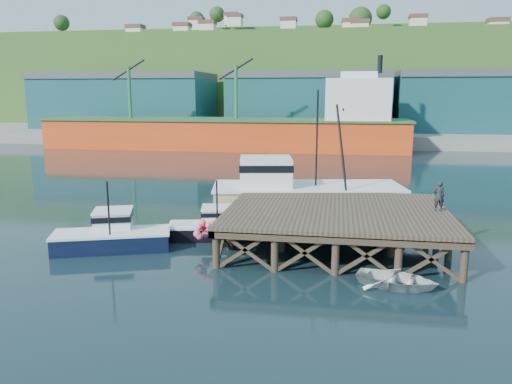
% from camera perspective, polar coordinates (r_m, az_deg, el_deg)
% --- Properties ---
extents(ground, '(300.00, 300.00, 0.00)m').
position_cam_1_polar(ground, '(28.96, -1.91, -5.58)').
color(ground, black).
rests_on(ground, ground).
extents(wharf, '(12.00, 10.00, 2.62)m').
position_cam_1_polar(wharf, '(27.75, 9.20, -2.32)').
color(wharf, brown).
rests_on(wharf, ground).
extents(far_quay, '(160.00, 40.00, 2.00)m').
position_cam_1_polar(far_quay, '(97.62, 6.18, 6.77)').
color(far_quay, gray).
rests_on(far_quay, ground).
extents(warehouse_left, '(32.00, 16.00, 9.00)m').
position_cam_1_polar(warehouse_left, '(100.70, -14.53, 9.75)').
color(warehouse_left, '#185252').
rests_on(warehouse_left, far_quay).
extents(warehouse_mid, '(28.00, 16.00, 9.00)m').
position_cam_1_polar(warehouse_mid, '(92.37, 6.07, 9.95)').
color(warehouse_mid, '#185252').
rests_on(warehouse_mid, far_quay).
extents(warehouse_right, '(30.00, 16.00, 9.00)m').
position_cam_1_polar(warehouse_right, '(95.42, 24.60, 9.05)').
color(warehouse_right, '#185252').
rests_on(warehouse_right, far_quay).
extents(cargo_ship, '(55.50, 10.00, 13.75)m').
position_cam_1_polar(cargo_ship, '(76.64, -1.13, 7.39)').
color(cargo_ship, '#F14716').
rests_on(cargo_ship, ground).
extents(hillside, '(220.00, 50.00, 22.00)m').
position_cam_1_polar(hillside, '(127.34, 7.08, 12.26)').
color(hillside, '#2D511E').
rests_on(hillside, ground).
extents(boat_navy, '(6.60, 4.42, 3.88)m').
position_cam_1_polar(boat_navy, '(28.49, -16.11, -4.68)').
color(boat_navy, black).
rests_on(boat_navy, ground).
extents(boat_black, '(6.05, 5.02, 3.55)m').
position_cam_1_polar(boat_black, '(29.67, -4.38, -3.89)').
color(boat_black, black).
rests_on(boat_black, ground).
extents(trawler, '(13.43, 6.76, 8.59)m').
position_cam_1_polar(trawler, '(34.40, 5.40, 0.09)').
color(trawler, beige).
rests_on(trawler, ground).
extents(dinghy, '(4.09, 3.43, 0.73)m').
position_cam_1_polar(dinghy, '(22.99, 15.82, -9.58)').
color(dinghy, white).
rests_on(dinghy, ground).
extents(dockworker, '(0.62, 0.43, 1.64)m').
position_cam_1_polar(dockworker, '(28.53, 20.17, -0.43)').
color(dockworker, black).
rests_on(dockworker, wharf).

